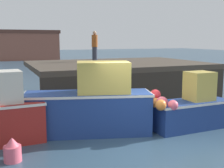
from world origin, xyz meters
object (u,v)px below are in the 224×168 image
(fishing_boat_mid, at_px, (190,108))
(mooring_buoy_foreground, at_px, (12,151))
(fishing_boat_near_right, at_px, (91,105))
(dockworker, at_px, (95,46))

(fishing_boat_mid, height_order, mooring_buoy_foreground, fishing_boat_mid)
(fishing_boat_near_right, relative_size, mooring_buoy_foreground, 6.82)
(fishing_boat_near_right, xyz_separation_m, mooring_buoy_foreground, (-2.61, -1.40, -0.68))
(fishing_boat_near_right, height_order, dockworker, dockworker)
(dockworker, height_order, mooring_buoy_foreground, dockworker)
(dockworker, bearing_deg, fishing_boat_mid, -83.27)
(fishing_boat_near_right, relative_size, fishing_boat_mid, 1.38)
(dockworker, bearing_deg, mooring_buoy_foreground, -121.96)
(dockworker, relative_size, mooring_buoy_foreground, 2.69)
(fishing_boat_near_right, distance_m, dockworker, 7.51)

